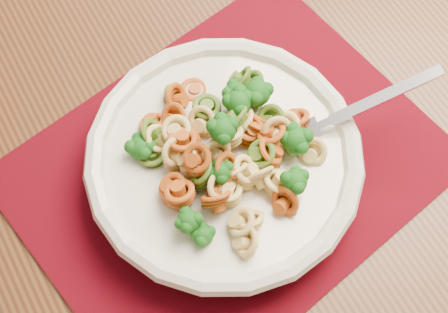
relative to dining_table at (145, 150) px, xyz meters
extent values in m
cube|color=#5A3619|center=(0.00, 0.00, 0.06)|extent=(1.77, 1.44, 0.04)
cube|color=#530310|center=(0.08, -0.07, 0.08)|extent=(0.50, 0.46, 0.00)
cylinder|color=silver|center=(0.08, -0.08, 0.09)|extent=(0.11, 0.11, 0.01)
cylinder|color=silver|center=(0.08, -0.08, 0.11)|extent=(0.25, 0.25, 0.03)
torus|color=silver|center=(0.08, -0.08, 0.12)|extent=(0.27, 0.27, 0.02)
camera|label=1|loc=(0.04, -0.31, 0.66)|focal=50.00mm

